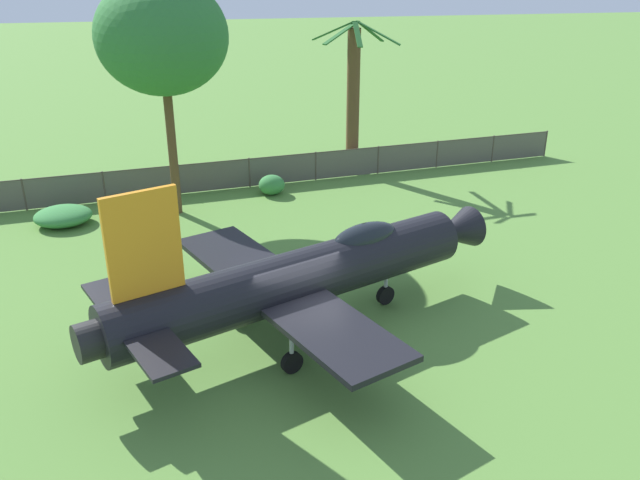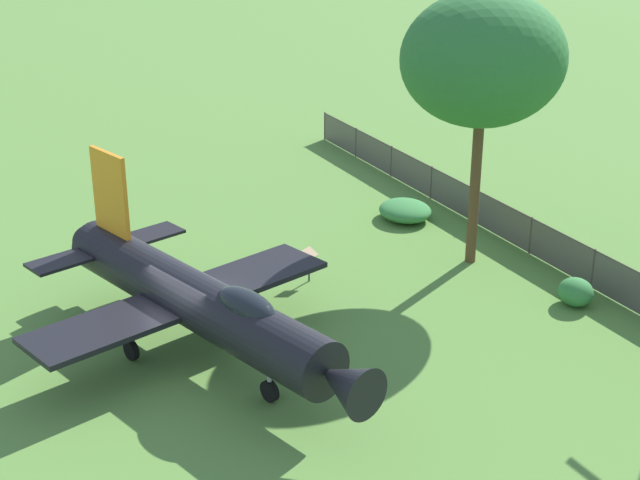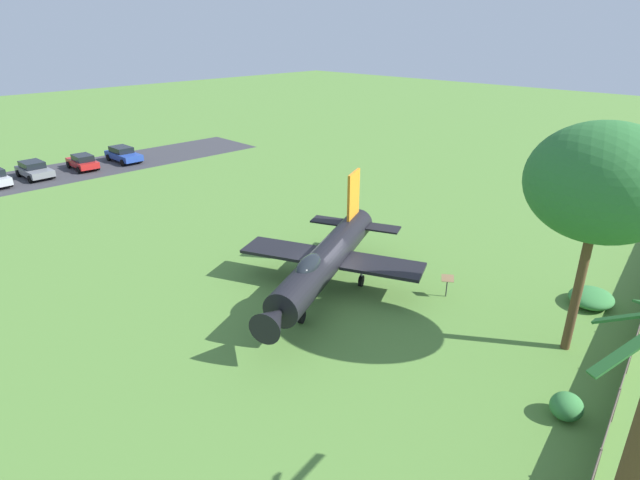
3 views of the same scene
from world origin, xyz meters
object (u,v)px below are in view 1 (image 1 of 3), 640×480
(palm_tree, at_px, (353,98))
(info_plaque, at_px, (166,252))
(shrub_by_tree, at_px, (63,216))
(shade_tree, at_px, (162,37))
(shrub_near_fence, at_px, (272,185))
(display_jet, at_px, (306,274))

(palm_tree, relative_size, info_plaque, 6.36)
(shrub_by_tree, bearing_deg, shade_tree, -83.92)
(info_plaque, bearing_deg, shrub_by_tree, 37.67)
(palm_tree, xyz_separation_m, info_plaque, (-10.14, 8.94, -2.82))
(shrub_by_tree, relative_size, info_plaque, 2.00)
(palm_tree, height_order, shrub_near_fence, palm_tree)
(display_jet, distance_m, shrub_by_tree, 13.08)
(shade_tree, bearing_deg, palm_tree, -64.03)
(display_jet, bearing_deg, shrub_near_fence, 64.48)
(shade_tree, distance_m, palm_tree, 10.20)
(palm_tree, distance_m, shrub_by_tree, 14.35)
(shrub_by_tree, bearing_deg, palm_tree, -70.43)
(palm_tree, bearing_deg, display_jet, 161.60)
(shrub_near_fence, bearing_deg, shrub_by_tree, 102.94)
(display_jet, distance_m, info_plaque, 6.18)
(shrub_near_fence, height_order, info_plaque, info_plaque)
(display_jet, xyz_separation_m, info_plaque, (4.57, 4.05, -1.00))
(shrub_by_tree, bearing_deg, shrub_near_fence, -77.06)
(shrub_by_tree, bearing_deg, display_jet, -140.51)
(palm_tree, xyz_separation_m, shrub_near_fence, (-2.66, 4.39, -3.23))
(shrub_near_fence, distance_m, shrub_by_tree, 8.99)
(palm_tree, distance_m, shrub_near_fence, 6.07)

